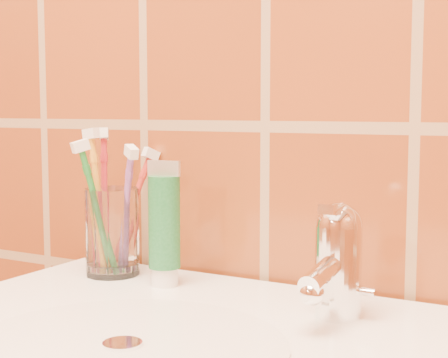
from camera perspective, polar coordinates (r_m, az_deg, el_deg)
The scene contains 8 objects.
glass_tumbler at distance 0.90m, azimuth -9.29°, elevation -4.34°, with size 0.07×0.07×0.11m, color white.
toothpaste_tube at distance 0.83m, azimuth -4.98°, elevation -4.04°, with size 0.04×0.04×0.15m.
faucet at distance 0.71m, azimuth 9.37°, elevation -6.39°, with size 0.05×0.11×0.12m.
toothbrush_0 at distance 0.87m, azimuth -8.21°, elevation -2.77°, with size 0.07×0.05×0.18m, color #86489C, non-canonical shape.
toothbrush_1 at distance 0.91m, azimuth -9.90°, elevation -1.84°, with size 0.05×0.05×0.19m, color #B52634, non-canonical shape.
toothbrush_2 at distance 0.87m, azimuth -10.41°, elevation -2.56°, with size 0.05×0.06×0.18m, color #1E732B, non-canonical shape.
toothbrush_3 at distance 0.92m, azimuth -7.80°, elevation -2.62°, with size 0.05×0.08×0.17m, color #A52A23, non-canonical shape.
toothbrush_4 at distance 0.89m, azimuth -10.34°, elevation -1.94°, with size 0.05×0.03×0.20m, color orange, non-canonical shape.
Camera 1 is at (0.37, 0.44, 1.06)m, focal length 55.00 mm.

